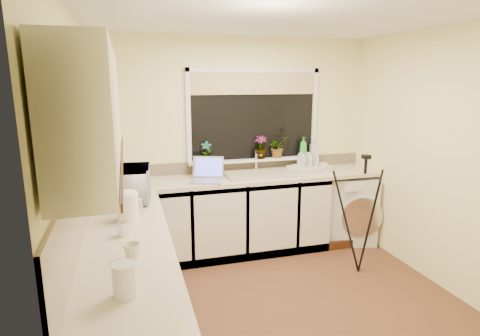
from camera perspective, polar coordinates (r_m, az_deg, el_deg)
name	(u,v)px	position (r m, az deg, el deg)	size (l,w,h in m)	color
floor	(283,304)	(3.77, 6.17, -18.95)	(3.20, 3.20, 0.00)	brown
ceiling	(290,15)	(3.25, 7.25, 21.07)	(3.20, 3.20, 0.00)	white
wall_back	(237,144)	(4.69, -0.43, 3.51)	(3.20, 3.20, 0.00)	#FFF7AA
wall_front	(409,240)	(2.06, 23.19, -9.57)	(3.20, 3.20, 0.00)	#FFF7AA
wall_left	(80,185)	(3.07, -22.12, -2.33)	(3.00, 3.00, 0.00)	#FFF7AA
wall_right	(444,161)	(4.18, 27.37, 0.95)	(3.00, 3.00, 0.00)	#FFF7AA
base_cabinet_back	(217,218)	(4.53, -3.36, -7.25)	(2.55, 0.60, 0.86)	silver
base_cabinet_left	(130,301)	(3.07, -15.55, -17.94)	(0.54, 2.40, 0.86)	silver
worktop_back	(244,178)	(4.48, 0.62, -1.44)	(3.20, 0.60, 0.04)	beige
worktop_left	(126,242)	(2.87, -16.08, -10.16)	(0.60, 2.40, 0.04)	beige
upper_cabinet	(92,109)	(2.52, -20.55, 8.02)	(0.28, 1.90, 0.70)	silver
splashback_left	(78,212)	(2.81, -22.30, -5.82)	(0.02, 2.40, 0.45)	beige
splashback_back	(237,165)	(4.72, -0.38, 0.43)	(3.20, 0.02, 0.14)	beige
window_glass	(254,116)	(4.69, 1.99, 7.51)	(1.50, 0.02, 1.00)	black
window_blind	(255,83)	(4.65, 2.12, 12.09)	(1.50, 0.02, 0.25)	tan
windowsill	(255,160)	(4.71, 2.15, 1.20)	(1.60, 0.14, 0.03)	white
sink	(261,174)	(4.53, 3.05, -0.86)	(0.82, 0.46, 0.03)	tan
faucet	(256,162)	(4.67, 2.34, 0.91)	(0.03, 0.03, 0.24)	silver
washing_machine	(348,208)	(5.12, 15.35, -5.55)	(0.58, 0.56, 0.82)	silver
laptop	(207,174)	(4.29, -4.77, -0.94)	(0.43, 0.42, 0.24)	#929299
kettle	(128,207)	(3.17, -15.85, -5.46)	(0.17, 0.17, 0.22)	white
dish_rack	(309,168)	(4.79, 9.93, -0.04)	(0.44, 0.33, 0.07)	beige
tripod	(362,215)	(4.24, 17.20, -6.48)	(0.62, 0.62, 1.25)	black
glass_jug	(125,280)	(2.13, -16.29, -15.24)	(0.12, 0.12, 0.18)	silver
steel_jar	(123,229)	(2.90, -16.52, -8.45)	(0.07, 0.07, 0.10)	silver
microwave	(129,184)	(3.70, -15.68, -2.26)	(0.53, 0.36, 0.29)	white
plant_a	(206,152)	(4.52, -4.86, 2.38)	(0.12, 0.08, 0.23)	#999999
plant_c	(260,147)	(4.69, 2.94, 3.01)	(0.15, 0.15, 0.27)	#999999
plant_d	(277,147)	(4.78, 5.42, 3.05)	(0.23, 0.20, 0.25)	#999999
soap_bottle_green	(303,147)	(4.89, 9.11, 3.05)	(0.09, 0.09, 0.24)	green
soap_bottle_clear	(314,147)	(4.96, 10.62, 2.93)	(0.09, 0.09, 0.20)	#999999
cup_back	(324,166)	(4.89, 11.95, 0.24)	(0.11, 0.11, 0.09)	silver
cup_left	(132,252)	(2.53, -15.30, -11.54)	(0.11, 0.11, 0.10)	beige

